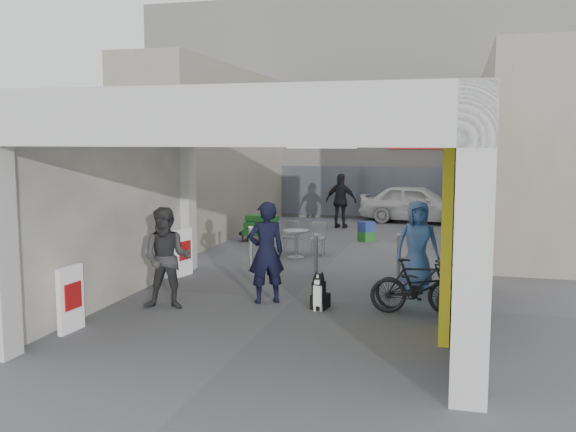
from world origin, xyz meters
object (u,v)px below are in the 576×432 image
(cafe_set, at_px, (294,244))
(man_back_turned, at_px, (167,258))
(border_collie, at_px, (319,294))
(bicycle_front, at_px, (421,288))
(man_with_dog, at_px, (266,252))
(produce_stand, at_px, (260,231))
(man_crates, at_px, (341,201))
(white_van, at_px, (417,204))
(man_elderly, at_px, (417,244))
(bicycle_rear, at_px, (417,286))

(cafe_set, distance_m, man_back_turned, 5.53)
(border_collie, relative_size, man_back_turned, 0.39)
(bicycle_front, bearing_deg, man_with_dog, 108.25)
(cafe_set, height_order, produce_stand, cafe_set)
(produce_stand, distance_m, man_crates, 3.76)
(border_collie, bearing_deg, bicycle_front, 14.97)
(border_collie, distance_m, man_back_turned, 2.67)
(produce_stand, height_order, man_with_dog, man_with_dog)
(cafe_set, distance_m, white_van, 7.69)
(border_collie, relative_size, man_elderly, 0.39)
(man_elderly, xyz_separation_m, bicycle_rear, (0.13, -1.93, -0.39))
(cafe_set, height_order, man_elderly, man_elderly)
(cafe_set, xyz_separation_m, bicycle_front, (3.37, -4.72, 0.15))
(bicycle_rear, bearing_deg, cafe_set, 25.50)
(cafe_set, bearing_deg, bicycle_front, -54.51)
(man_crates, height_order, bicycle_rear, man_crates)
(produce_stand, height_order, bicycle_rear, bicycle_rear)
(produce_stand, distance_m, bicycle_front, 8.24)
(man_crates, distance_m, bicycle_rear, 10.37)
(man_crates, bearing_deg, bicycle_rear, 117.07)
(cafe_set, distance_m, produce_stand, 2.44)
(produce_stand, relative_size, man_crates, 0.62)
(produce_stand, height_order, bicycle_front, bicycle_front)
(man_crates, bearing_deg, produce_stand, 72.13)
(man_elderly, height_order, bicycle_rear, man_elderly)
(man_elderly, bearing_deg, cafe_set, 123.53)
(produce_stand, xyz_separation_m, border_collie, (3.16, -6.77, -0.02))
(cafe_set, bearing_deg, produce_stand, 127.45)
(bicycle_rear, xyz_separation_m, white_van, (-0.74, 11.92, 0.20))
(produce_stand, xyz_separation_m, bicycle_rear, (4.78, -6.62, 0.18))
(man_crates, relative_size, white_van, 0.45)
(produce_stand, relative_size, man_with_dog, 0.61)
(man_back_turned, height_order, man_elderly, man_back_turned)
(man_elderly, bearing_deg, man_with_dog, -158.81)
(man_back_turned, bearing_deg, man_elderly, 20.89)
(border_collie, bearing_deg, man_elderly, 65.50)
(produce_stand, xyz_separation_m, bicycle_front, (4.85, -6.66, 0.15))
(man_back_turned, xyz_separation_m, man_crates, (1.10, 10.65, 0.02))
(man_back_turned, bearing_deg, produce_stand, 82.10)
(white_van, bearing_deg, bicycle_rear, -168.30)
(man_back_turned, bearing_deg, bicycle_front, -3.25)
(man_back_turned, height_order, man_crates, man_crates)
(man_back_turned, distance_m, white_van, 13.12)
(bicycle_rear, bearing_deg, man_crates, 7.46)
(man_with_dog, bearing_deg, bicycle_rear, 147.57)
(cafe_set, relative_size, man_elderly, 0.78)
(produce_stand, xyz_separation_m, man_crates, (1.73, 3.28, 0.60))
(cafe_set, height_order, white_van, white_van)
(bicycle_rear, bearing_deg, white_van, -6.11)
(man_with_dog, bearing_deg, man_elderly, -174.37)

